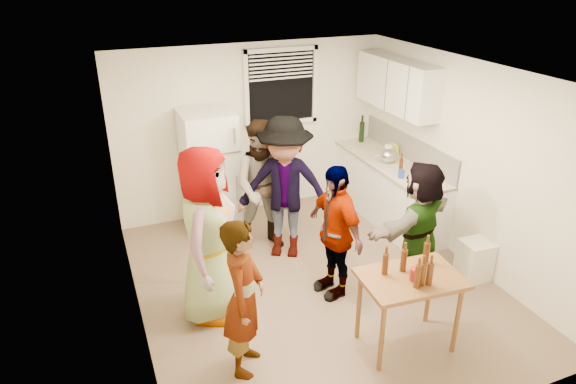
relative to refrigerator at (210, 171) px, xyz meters
name	(u,v)px	position (x,y,z in m)	size (l,w,h in m)	color
room	(315,283)	(0.75, -1.88, -0.85)	(4.00, 4.50, 2.50)	white
window	(281,87)	(1.20, 0.33, 1.00)	(1.12, 0.10, 1.06)	white
refrigerator	(210,171)	(0.00, 0.00, 0.00)	(0.70, 0.70, 1.70)	white
counter_lower	(388,192)	(2.45, -0.73, -0.42)	(0.60, 2.20, 0.86)	white
countertop	(390,163)	(2.45, -0.73, 0.03)	(0.64, 2.22, 0.04)	beige
backsplash	(408,147)	(2.74, -0.73, 0.23)	(0.03, 2.20, 0.36)	#B1ADA4
upper_cabinets	(397,85)	(2.58, -0.53, 1.10)	(0.34, 1.60, 0.70)	white
kettle	(388,162)	(2.40, -0.74, 0.05)	(0.26, 0.22, 0.22)	silver
paper_towel	(387,161)	(2.43, -0.68, 0.05)	(0.11, 0.11, 0.23)	white
wine_bottle	(361,142)	(2.50, 0.20, 0.05)	(0.08, 0.08, 0.32)	black
beer_bottle_counter	(400,173)	(2.35, -1.13, 0.05)	(0.05, 0.05, 0.20)	#47230C
blue_cup	(401,178)	(2.26, -1.29, 0.05)	(0.08, 0.08, 0.11)	#233EB3
picture_frame	(395,149)	(2.67, -0.49, 0.13)	(0.02, 0.20, 0.16)	#D3CF43
trash_bin	(474,260)	(2.58, -2.48, -0.60)	(0.33, 0.33, 0.49)	white
serving_table	(403,344)	(1.14, -3.17, -0.85)	(0.95, 0.64, 0.80)	brown
beer_bottle_table	(384,274)	(0.93, -3.04, -0.05)	(0.06, 0.06, 0.22)	#47230C
red_cup	(414,280)	(1.13, -3.23, -0.05)	(0.10, 0.10, 0.13)	maroon
guest_grey	(213,312)	(-0.52, -1.95, -0.85)	(0.94, 1.92, 0.61)	gray
guest_stripe	(247,365)	(-0.42, -2.86, -0.85)	(0.57, 1.55, 0.37)	#141933
guest_back_left	(266,245)	(0.52, -0.82, -0.85)	(0.85, 1.75, 0.66)	brown
guest_back_right	(285,253)	(0.68, -1.10, -0.85)	(1.20, 1.86, 0.69)	#3A3B3F
guest_black	(332,290)	(0.88, -2.08, -0.85)	(0.92, 1.58, 0.38)	black
guest_orange	(412,282)	(1.85, -2.30, -0.85)	(1.43, 1.54, 0.46)	#C06143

